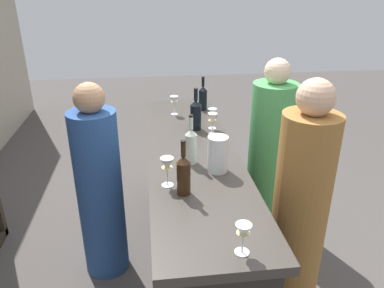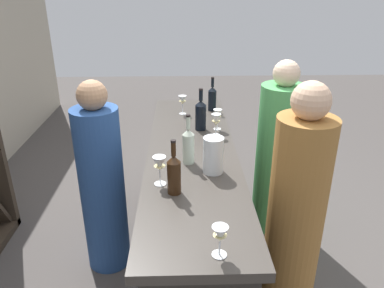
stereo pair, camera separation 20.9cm
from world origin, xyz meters
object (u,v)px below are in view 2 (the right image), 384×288
wine_glass_near_center (216,121)px  wine_glass_near_right (220,236)px  wine_bottle_leftmost_amber_brown (174,173)px  wine_bottle_center_near_black (201,114)px  wine_glass_near_left (218,116)px  wine_glass_far_center (160,165)px  wine_bottle_second_right_near_black (212,98)px  wine_glass_far_left (183,101)px  water_pitcher (213,155)px  person_left_guest (294,223)px  person_right_guest (102,186)px  person_center_guest (278,156)px  wine_bottle_second_left_clear_pale (188,145)px

wine_glass_near_center → wine_glass_near_right: bearing=175.6°
wine_bottle_leftmost_amber_brown → wine_bottle_center_near_black: size_ratio=0.96×
wine_bottle_center_near_black → wine_glass_near_center: wine_bottle_center_near_black is taller
wine_glass_near_left → wine_glass_far_center: (-0.80, 0.39, 0.01)m
wine_bottle_second_right_near_black → wine_glass_near_center: size_ratio=1.78×
wine_glass_near_right → wine_glass_far_left: (1.74, 0.14, 0.02)m
wine_glass_near_left → water_pitcher: (-0.67, 0.09, -0.00)m
wine_glass_near_left → person_left_guest: size_ratio=0.10×
wine_glass_near_right → person_right_guest: bearing=33.2°
wine_bottle_leftmost_amber_brown → person_center_guest: (1.02, -0.83, -0.41)m
person_right_guest → wine_glass_far_left: bearing=36.8°
wine_bottle_center_near_black → wine_glass_far_left: 0.37m
person_center_guest → wine_glass_near_left: bearing=2.2°
wine_glass_far_left → person_right_guest: person_right_guest is taller
person_right_guest → person_left_guest: bearing=-36.7°
person_center_guest → person_right_guest: (-0.42, 1.35, -0.01)m
water_pitcher → person_right_guest: size_ratio=0.15×
person_center_guest → person_right_guest: person_center_guest is taller
wine_glass_near_left → water_pitcher: 0.67m
wine_bottle_second_left_clear_pale → wine_glass_near_right: wine_bottle_second_left_clear_pale is taller
wine_glass_far_left → person_left_guest: (-1.21, -0.63, -0.35)m
wine_bottle_second_left_clear_pale → wine_glass_near_right: size_ratio=2.22×
wine_glass_far_left → person_center_guest: size_ratio=0.11×
wine_bottle_second_right_near_black → person_left_guest: (-1.30, -0.37, -0.35)m
wine_bottle_leftmost_amber_brown → wine_bottle_second_left_clear_pale: size_ratio=0.97×
wine_glass_far_center → wine_glass_near_center: bearing=-28.0°
wine_glass_near_left → wine_glass_far_left: (0.35, 0.26, 0.00)m
person_right_guest → wine_bottle_second_left_clear_pale: bearing=-34.1°
wine_glass_far_center → wine_glass_near_right: bearing=-155.3°
wine_bottle_second_left_clear_pale → wine_bottle_leftmost_amber_brown: bearing=166.8°
person_left_guest → wine_bottle_center_near_black: bearing=-77.0°
wine_bottle_center_near_black → water_pitcher: (-0.67, -0.04, -0.01)m
wine_bottle_second_right_near_black → person_left_guest: person_left_guest is taller
wine_bottle_center_near_black → wine_bottle_second_left_clear_pale: bearing=169.4°
wine_glass_far_left → person_center_guest: (-0.23, -0.77, -0.41)m
wine_bottle_second_right_near_black → wine_glass_near_right: wine_bottle_second_right_near_black is taller
wine_bottle_second_right_near_black → wine_glass_near_center: 0.56m
wine_bottle_second_left_clear_pale → water_pitcher: wine_bottle_second_left_clear_pale is taller
wine_glass_far_left → wine_glass_far_center: bearing=173.5°
wine_bottle_center_near_black → wine_glass_far_center: wine_bottle_center_near_black is taller
water_pitcher → wine_glass_near_left: bearing=-7.4°
wine_glass_near_center → wine_bottle_center_near_black: bearing=41.4°
wine_glass_near_right → wine_bottle_second_left_clear_pale: bearing=7.3°
wine_bottle_second_left_clear_pale → wine_bottle_center_near_black: wine_bottle_center_near_black is taller
wine_glass_near_right → wine_glass_far_left: bearing=4.5°
wine_bottle_center_near_black → wine_glass_near_left: 0.13m
wine_glass_far_left → water_pitcher: water_pitcher is taller
wine_glass_near_center → person_right_guest: bearing=102.8°
wine_bottle_second_right_near_black → water_pitcher: wine_bottle_second_right_near_black is taller
wine_bottle_second_right_near_black → person_center_guest: size_ratio=0.20×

